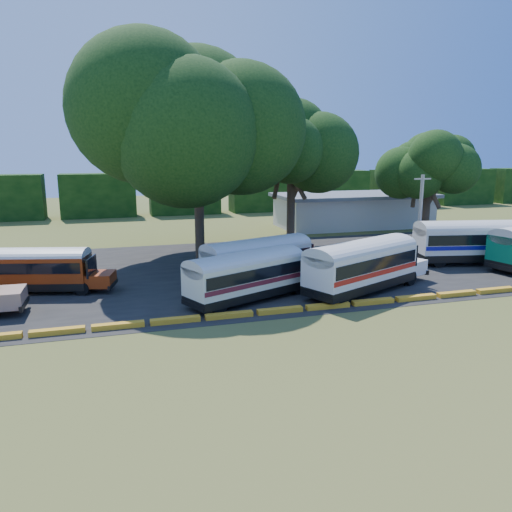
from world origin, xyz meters
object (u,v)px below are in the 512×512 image
object	(u,v)px
bus_red	(34,267)
tree_west	(197,116)
bus_cream_west	(248,273)
bus_white_red	(364,263)

from	to	relation	value
bus_red	tree_west	xyz separation A→B (m)	(12.21, 6.97, 10.15)
tree_west	bus_cream_west	bearing A→B (deg)	-86.73
bus_cream_west	bus_white_red	bearing A→B (deg)	-25.48
bus_cream_west	tree_west	size ratio (longest dim) A/B	0.56
bus_cream_west	bus_white_red	world-z (taller)	bus_white_red
bus_cream_west	tree_west	distance (m)	16.31
bus_red	bus_white_red	xyz separation A→B (m)	(20.73, -6.07, 0.27)
bus_red	bus_cream_west	world-z (taller)	bus_cream_west
bus_red	bus_cream_west	distance (m)	14.19
bus_cream_west	tree_west	xyz separation A→B (m)	(-0.73, 12.79, 10.09)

